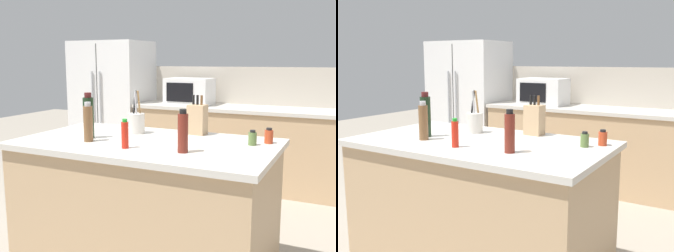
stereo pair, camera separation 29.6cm
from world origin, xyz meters
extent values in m
cube|color=tan|center=(0.30, 2.20, 0.45)|extent=(2.99, 0.62, 0.90)
cube|color=beige|center=(0.30, 2.20, 0.92)|extent=(3.03, 0.66, 0.04)
cube|color=#B2A899|center=(0.30, 2.52, 1.17)|extent=(2.99, 0.03, 0.46)
cube|color=tan|center=(0.00, 0.00, 0.45)|extent=(1.68, 0.93, 0.90)
cube|color=beige|center=(0.00, 0.00, 0.92)|extent=(1.74, 0.99, 0.04)
cube|color=white|center=(-1.75, 2.25, 0.87)|extent=(0.98, 0.72, 1.73)
cube|color=#2D2D2D|center=(-1.75, 1.89, 0.87)|extent=(0.01, 0.00, 1.64)
cylinder|color=#ADB2B7|center=(-1.81, 1.87, 0.87)|extent=(0.02, 0.02, 0.95)
cylinder|color=#ADB2B7|center=(-1.69, 1.87, 0.87)|extent=(0.02, 0.02, 0.95)
cube|color=white|center=(-0.59, 2.20, 1.10)|extent=(0.55, 0.38, 0.32)
cube|color=black|center=(-0.63, 2.01, 1.10)|extent=(0.34, 0.01, 0.23)
cube|color=tan|center=(0.22, 0.38, 1.05)|extent=(0.14, 0.11, 0.22)
cylinder|color=black|center=(0.19, 0.38, 1.20)|extent=(0.02, 0.02, 0.07)
cylinder|color=black|center=(0.22, 0.38, 1.20)|extent=(0.02, 0.02, 0.07)
cylinder|color=brown|center=(0.26, 0.38, 1.20)|extent=(0.02, 0.02, 0.07)
cylinder|color=beige|center=(-0.20, 0.22, 1.02)|extent=(0.12, 0.12, 0.15)
cylinder|color=olive|center=(-0.18, 0.23, 1.17)|extent=(0.01, 0.05, 0.18)
cylinder|color=black|center=(-0.22, 0.23, 1.17)|extent=(0.01, 0.05, 0.18)
cylinder|color=#B2B2B7|center=(-0.20, 0.21, 1.17)|extent=(0.01, 0.03, 0.18)
cylinder|color=maroon|center=(0.36, -0.20, 1.06)|extent=(0.06, 0.06, 0.23)
cylinder|color=black|center=(0.36, -0.20, 1.19)|extent=(0.04, 0.04, 0.03)
cylinder|color=red|center=(-0.01, -0.25, 1.02)|extent=(0.05, 0.05, 0.16)
cylinder|color=green|center=(-0.01, -0.25, 1.11)|extent=(0.03, 0.03, 0.02)
cylinder|color=#B73D1E|center=(0.77, 0.28, 0.98)|extent=(0.06, 0.06, 0.09)
cylinder|color=black|center=(0.77, 0.28, 1.04)|extent=(0.04, 0.04, 0.02)
cylinder|color=#567038|center=(0.68, 0.18, 0.98)|extent=(0.05, 0.05, 0.08)
cylinder|color=black|center=(0.68, 0.18, 1.03)|extent=(0.04, 0.04, 0.02)
cylinder|color=brown|center=(-0.34, -0.18, 1.06)|extent=(0.06, 0.06, 0.24)
cylinder|color=#B2B2B7|center=(-0.34, -0.18, 1.19)|extent=(0.04, 0.04, 0.03)
cylinder|color=black|center=(-0.41, -0.08, 1.08)|extent=(0.07, 0.07, 0.29)
cylinder|color=#4C1919|center=(-0.41, -0.08, 1.24)|extent=(0.05, 0.05, 0.03)
camera|label=1|loc=(1.26, -2.29, 1.48)|focal=42.00mm
camera|label=2|loc=(1.52, -2.15, 1.48)|focal=42.00mm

